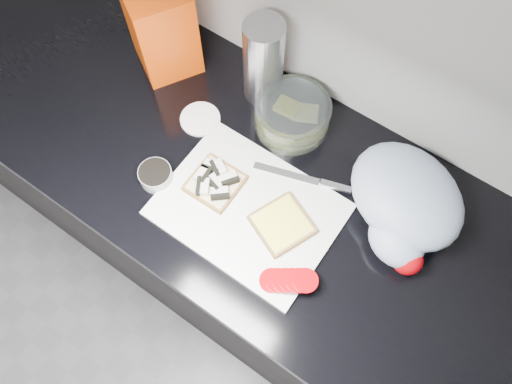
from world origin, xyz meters
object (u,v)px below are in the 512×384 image
glass_bowl (292,115)px  bread_bag (162,27)px  steel_canister (263,61)px  cutting_board (249,210)px

glass_bowl → bread_bag: bearing=-177.4°
glass_bowl → bread_bag: size_ratio=0.76×
glass_bowl → bread_bag: bread_bag is taller
steel_canister → bread_bag: bearing=-167.6°
cutting_board → bread_bag: bread_bag is taller
glass_bowl → steel_canister: size_ratio=0.79×
steel_canister → glass_bowl: bearing=-19.7°
glass_bowl → steel_canister: steel_canister is taller
cutting_board → steel_canister: (-0.16, 0.30, 0.11)m
cutting_board → bread_bag: (-0.43, 0.24, 0.12)m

